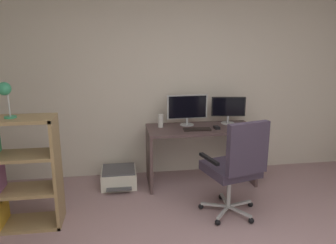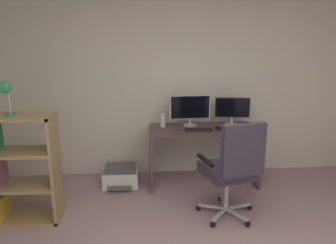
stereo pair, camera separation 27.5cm
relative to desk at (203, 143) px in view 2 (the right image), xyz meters
name	(u,v)px [view 2 (the right image)]	position (x,y,z in m)	size (l,w,h in m)	color
wall_back	(185,82)	(-0.19, 0.46, 0.74)	(5.12, 0.10, 2.57)	beige
desk	(203,143)	(0.00, 0.00, 0.00)	(1.39, 0.61, 0.75)	#503D3D
monitor_main	(190,108)	(-0.16, 0.14, 0.44)	(0.54, 0.18, 0.40)	#B2B5B7
monitor_secondary	(232,109)	(0.40, 0.14, 0.42)	(0.45, 0.18, 0.36)	#B2B5B7
keyboard	(199,130)	(-0.08, -0.12, 0.21)	(0.34, 0.13, 0.02)	black
computer_mouse	(219,128)	(0.18, -0.10, 0.22)	(0.06, 0.10, 0.03)	black
desktop_speaker	(163,121)	(-0.51, 0.09, 0.29)	(0.07, 0.07, 0.17)	silver
office_chair	(233,166)	(0.14, -0.94, 0.05)	(0.64, 0.69, 1.08)	#B7BABC
bookshelf	(1,171)	(-2.21, -0.77, 0.00)	(0.89, 0.36, 1.12)	#9B7E52
desk_lamp	(6,90)	(-2.07, -0.77, 0.83)	(0.14, 0.12, 0.34)	#329063
printer	(121,176)	(-1.07, 0.04, -0.43)	(0.44, 0.52, 0.23)	silver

